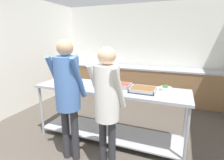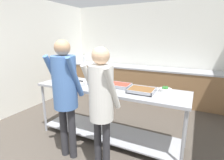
% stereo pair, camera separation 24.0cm
% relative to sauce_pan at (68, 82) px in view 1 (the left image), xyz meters
% --- Properties ---
extents(wall_rear, '(4.68, 0.06, 2.65)m').
position_rel_sauce_pan_xyz_m(wall_rear, '(0.59, 2.77, 0.34)').
color(wall_rear, silver).
rests_on(wall_rear, ground_plane).
extents(wall_left, '(0.06, 4.28, 2.65)m').
position_rel_sauce_pan_xyz_m(wall_left, '(-1.72, 0.69, 0.34)').
color(wall_left, silver).
rests_on(wall_left, ground_plane).
extents(back_counter, '(4.52, 0.65, 0.91)m').
position_rel_sauce_pan_xyz_m(back_counter, '(0.59, 2.40, -0.53)').
color(back_counter, olive).
rests_on(back_counter, ground_plane).
extents(serving_counter, '(2.50, 0.70, 0.94)m').
position_rel_sauce_pan_xyz_m(serving_counter, '(0.72, 0.12, -0.35)').
color(serving_counter, '#9EA0A8').
rests_on(serving_counter, ground_plane).
extents(sauce_pan, '(0.46, 0.32, 0.09)m').
position_rel_sauce_pan_xyz_m(sauce_pan, '(0.00, 0.00, 0.00)').
color(sauce_pan, '#9EA0A8').
rests_on(sauce_pan, serving_counter).
extents(plate_stack, '(0.28, 0.28, 0.07)m').
position_rel_sauce_pan_xyz_m(plate_stack, '(0.40, 0.08, -0.01)').
color(plate_stack, white).
rests_on(plate_stack, serving_counter).
extents(serving_tray_vegetables, '(0.47, 0.27, 0.05)m').
position_rel_sauce_pan_xyz_m(serving_tray_vegetables, '(0.81, 0.21, -0.02)').
color(serving_tray_vegetables, '#9EA0A8').
rests_on(serving_tray_vegetables, serving_counter).
extents(serving_tray_roast, '(0.38, 0.32, 0.05)m').
position_rel_sauce_pan_xyz_m(serving_tray_roast, '(1.27, 0.11, -0.02)').
color(serving_tray_roast, '#9EA0A8').
rests_on(serving_tray_roast, serving_counter).
extents(broccoli_bowl, '(0.18, 0.18, 0.09)m').
position_rel_sauce_pan_xyz_m(broccoli_bowl, '(1.59, 0.29, -0.01)').
color(broccoli_bowl, silver).
rests_on(broccoli_bowl, serving_counter).
extents(guest_serving_left, '(0.44, 0.34, 1.71)m').
position_rel_sauce_pan_xyz_m(guest_serving_left, '(0.38, -0.54, 0.08)').
color(guest_serving_left, '#2D2D33').
rests_on(guest_serving_left, ground_plane).
extents(guest_serving_right, '(0.43, 0.35, 1.64)m').
position_rel_sauce_pan_xyz_m(guest_serving_right, '(0.97, -0.57, 0.04)').
color(guest_serving_right, '#2D2D33').
rests_on(guest_serving_right, ground_plane).
extents(water_bottle, '(0.07, 0.07, 0.29)m').
position_rel_sauce_pan_xyz_m(water_bottle, '(-1.33, 2.35, 0.05)').
color(water_bottle, silver).
rests_on(water_bottle, back_counter).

